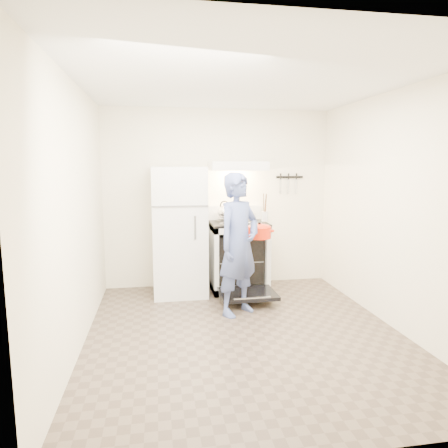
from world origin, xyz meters
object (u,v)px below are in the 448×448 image
at_px(person, 239,244).
at_px(dutch_oven, 259,233).
at_px(refrigerator, 179,231).
at_px(stove_body, 238,257).
at_px(tea_kettle, 224,211).

relative_size(person, dutch_oven, 4.57).
distance_m(refrigerator, stove_body, 0.90).
xyz_separation_m(stove_body, person, (-0.18, -0.90, 0.36)).
xyz_separation_m(refrigerator, stove_body, (0.81, 0.02, -0.39)).
bearing_deg(refrigerator, dutch_oven, -30.68).
bearing_deg(person, refrigerator, 89.85).
bearing_deg(stove_body, tea_kettle, 143.62).
relative_size(tea_kettle, dutch_oven, 0.78).
xyz_separation_m(tea_kettle, person, (-0.01, -1.02, -0.27)).
relative_size(refrigerator, tea_kettle, 6.03).
bearing_deg(stove_body, refrigerator, -178.23).
bearing_deg(dutch_oven, refrigerator, 149.32).
relative_size(refrigerator, stove_body, 1.85).
xyz_separation_m(person, dutch_oven, (0.32, 0.30, 0.08)).
relative_size(refrigerator, person, 1.03).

